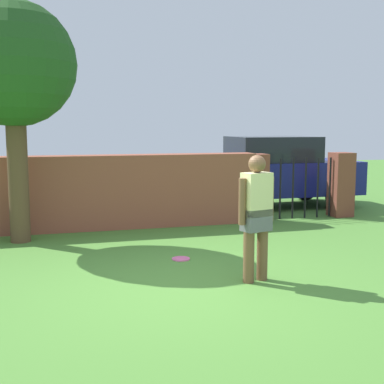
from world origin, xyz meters
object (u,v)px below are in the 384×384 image
at_px(tree, 13,67).
at_px(car, 272,172).
at_px(frisbee_pink, 181,259).
at_px(person, 256,212).

bearing_deg(tree, car, 22.50).
height_order(car, frisbee_pink, car).
distance_m(tree, person, 4.84).
bearing_deg(person, frisbee_pink, 100.67).
xyz_separation_m(tree, car, (5.75, 2.38, -2.08)).
xyz_separation_m(person, car, (2.73, 5.57, -0.04)).
height_order(tree, frisbee_pink, tree).
height_order(person, car, car).
height_order(tree, car, tree).
bearing_deg(car, tree, 22.06).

